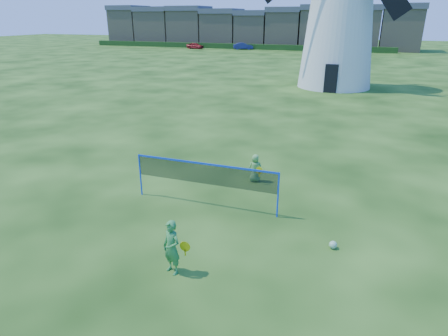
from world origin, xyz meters
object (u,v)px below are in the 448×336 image
play_ball (333,245)px  car_right (243,46)px  player_girl (172,247)px  player_boy (255,168)px  badminton_net (205,174)px  car_left (195,46)px  windmill (341,7)px

play_ball → car_right: 69.65m
player_girl → player_boy: (0.41, 6.30, -0.17)m
badminton_net → play_ball: badminton_net is taller
badminton_net → car_left: size_ratio=1.44×
car_left → play_ball: bearing=-144.0°
player_boy → play_ball: (3.32, -3.82, -0.44)m
badminton_net → player_girl: bearing=-80.2°
windmill → player_boy: (-0.91, -23.54, -6.24)m
player_boy → car_left: 66.89m
player_girl → play_ball: 4.52m
player_girl → car_right: (-19.17, 68.26, -0.09)m
play_ball → car_right: (-22.90, 65.78, 0.52)m
windmill → badminton_net: bearing=-94.3°
badminton_net → car_left: bearing=114.0°
play_ball → car_right: bearing=109.2°
player_girl → car_left: 72.45m
player_girl → car_left: bearing=135.0°
windmill → car_left: size_ratio=5.49×
player_girl → car_right: player_girl is taller
play_ball → car_right: size_ratio=0.06×
player_girl → player_boy: size_ratio=1.31×
play_ball → player_boy: bearing=131.0°
windmill → car_left: bearing=129.3°
player_boy → car_left: car_left is taller
car_left → player_girl: bearing=-147.6°
car_right → car_left: bearing=80.8°
badminton_net → car_left: badminton_net is taller
windmill → badminton_net: 26.78m
windmill → car_right: (-20.49, 38.42, -6.16)m
windmill → badminton_net: size_ratio=3.81×
player_boy → car_right: (-19.58, 61.95, 0.08)m
badminton_net → car_right: size_ratio=1.31×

